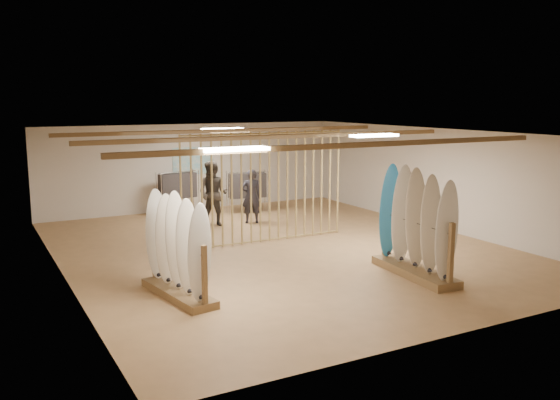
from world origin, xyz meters
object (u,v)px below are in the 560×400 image
rack_left (178,262)px  clothing_rack_b (247,186)px  shopper_a (251,193)px  shopper_b (213,189)px  rack_right (415,240)px  clothing_rack_a (178,186)px

rack_left → clothing_rack_b: (4.60, 6.79, 0.22)m
rack_left → clothing_rack_b: size_ratio=1.55×
shopper_a → shopper_b: size_ratio=0.85×
rack_right → clothing_rack_a: bearing=108.8°
rack_right → shopper_a: 6.39m
rack_left → shopper_b: shopper_b is taller
clothing_rack_b → shopper_a: shopper_a is taller
clothing_rack_a → rack_left: bearing=-117.8°
rack_left → clothing_rack_a: bearing=62.4°
rack_right → shopper_a: bearing=101.2°
rack_right → clothing_rack_a: rack_right is taller
clothing_rack_a → shopper_b: bearing=-90.6°
clothing_rack_b → shopper_b: 2.13m
shopper_b → clothing_rack_b: bearing=81.5°
rack_left → rack_right: 4.83m
clothing_rack_a → shopper_b: size_ratio=0.66×
rack_left → shopper_a: 6.70m
clothing_rack_a → rack_right: bearing=-85.3°
shopper_a → rack_left: bearing=70.6°
rack_left → shopper_b: 6.23m
shopper_a → shopper_b: 1.15m
rack_right → shopper_b: bearing=110.5°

